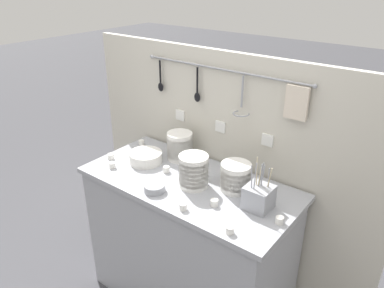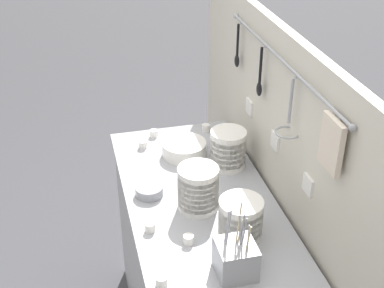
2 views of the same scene
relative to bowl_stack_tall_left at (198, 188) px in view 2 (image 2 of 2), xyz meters
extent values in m
cube|color=#9EA0A8|center=(-0.05, 0.02, -0.11)|extent=(1.29, 0.61, 0.03)
cube|color=#9EA0A8|center=(-0.05, 0.02, -0.57)|extent=(1.24, 0.59, 0.90)
cube|color=beige|center=(-0.05, 0.37, -0.21)|extent=(2.09, 0.04, 1.63)
cylinder|color=#93969E|center=(-0.05, 0.33, 0.50)|extent=(1.10, 0.01, 0.01)
sphere|color=#93969E|center=(-0.60, 0.33, 0.50)|extent=(0.02, 0.02, 0.02)
sphere|color=#93969E|center=(0.50, 0.33, 0.50)|extent=(0.02, 0.02, 0.02)
cylinder|color=black|center=(-0.52, 0.32, 0.42)|extent=(0.01, 0.01, 0.15)
ellipsoid|color=black|center=(-0.52, 0.32, 0.31)|extent=(0.04, 0.02, 0.06)
cylinder|color=#93969E|center=(-0.52, 0.33, 0.50)|extent=(0.01, 0.01, 0.02)
cylinder|color=black|center=(-0.22, 0.32, 0.41)|extent=(0.01, 0.01, 0.16)
ellipsoid|color=black|center=(-0.22, 0.32, 0.31)|extent=(0.04, 0.02, 0.06)
cylinder|color=#93969E|center=(-0.22, 0.33, 0.50)|extent=(0.01, 0.01, 0.02)
cylinder|color=#93969E|center=(0.10, 0.32, 0.40)|extent=(0.01, 0.01, 0.18)
torus|color=#93969E|center=(0.10, 0.32, 0.27)|extent=(0.10, 0.10, 0.01)
cylinder|color=#93969E|center=(0.10, 0.33, 0.50)|extent=(0.01, 0.01, 0.02)
cube|color=beige|center=(0.42, 0.32, 0.40)|extent=(0.12, 0.02, 0.18)
cylinder|color=#93969E|center=(0.42, 0.33, 0.50)|extent=(0.01, 0.01, 0.02)
cube|color=white|center=(-0.38, 0.34, 0.14)|extent=(0.07, 0.01, 0.07)
cube|color=white|center=(-0.05, 0.34, 0.14)|extent=(0.07, 0.01, 0.07)
cube|color=white|center=(0.27, 0.34, 0.14)|extent=(0.07, 0.01, 0.07)
cylinder|color=silver|center=(0.00, 0.00, -0.07)|extent=(0.17, 0.17, 0.04)
cylinder|color=silver|center=(0.00, 0.00, -0.05)|extent=(0.17, 0.17, 0.04)
cylinder|color=silver|center=(0.00, 0.00, -0.02)|extent=(0.17, 0.17, 0.04)
cylinder|color=silver|center=(0.00, 0.00, 0.00)|extent=(0.17, 0.17, 0.04)
cylinder|color=silver|center=(0.00, 0.00, 0.02)|extent=(0.17, 0.17, 0.04)
cylinder|color=silver|center=(0.00, 0.00, 0.05)|extent=(0.17, 0.17, 0.04)
cylinder|color=silver|center=(0.00, 0.00, 0.07)|extent=(0.17, 0.17, 0.04)
cylinder|color=silver|center=(0.21, 0.11, -0.07)|extent=(0.17, 0.17, 0.05)
cylinder|color=silver|center=(0.21, 0.11, -0.04)|extent=(0.17, 0.17, 0.05)
cylinder|color=silver|center=(0.21, 0.11, -0.02)|extent=(0.17, 0.17, 0.05)
cylinder|color=silver|center=(0.21, 0.11, 0.01)|extent=(0.17, 0.17, 0.05)
cylinder|color=silver|center=(0.21, 0.11, 0.04)|extent=(0.17, 0.17, 0.05)
cylinder|color=silver|center=(-0.27, 0.21, -0.07)|extent=(0.16, 0.16, 0.05)
cylinder|color=silver|center=(-0.27, 0.21, -0.04)|extent=(0.16, 0.16, 0.05)
cylinder|color=silver|center=(-0.27, 0.21, -0.02)|extent=(0.16, 0.16, 0.05)
cylinder|color=silver|center=(-0.27, 0.21, 0.01)|extent=(0.16, 0.16, 0.05)
cylinder|color=silver|center=(-0.27, 0.21, 0.03)|extent=(0.16, 0.16, 0.05)
cylinder|color=silver|center=(-0.27, 0.21, 0.06)|extent=(0.16, 0.16, 0.05)
cylinder|color=silver|center=(-0.41, 0.04, -0.09)|extent=(0.21, 0.21, 0.01)
cylinder|color=silver|center=(-0.41, 0.04, -0.08)|extent=(0.21, 0.21, 0.01)
cylinder|color=silver|center=(-0.41, 0.04, -0.07)|extent=(0.21, 0.21, 0.01)
cylinder|color=silver|center=(-0.41, 0.04, -0.06)|extent=(0.21, 0.21, 0.01)
cylinder|color=silver|center=(-0.41, 0.04, -0.05)|extent=(0.21, 0.21, 0.01)
cylinder|color=silver|center=(-0.41, 0.04, -0.04)|extent=(0.21, 0.21, 0.01)
cylinder|color=silver|center=(-0.41, 0.04, -0.03)|extent=(0.21, 0.21, 0.01)
cylinder|color=#93969E|center=(-0.13, -0.18, -0.07)|extent=(0.12, 0.12, 0.04)
cube|color=#93969E|center=(0.40, 0.03, -0.03)|extent=(0.13, 0.13, 0.13)
cylinder|color=#93969E|center=(0.38, 0.00, 0.07)|extent=(0.01, 0.03, 0.20)
cylinder|color=#C6B793|center=(0.37, 0.05, 0.07)|extent=(0.03, 0.03, 0.21)
cylinder|color=#93969E|center=(0.40, 0.04, 0.06)|extent=(0.01, 0.02, 0.19)
cylinder|color=#93969E|center=(0.39, 0.05, 0.06)|extent=(0.03, 0.01, 0.19)
cylinder|color=#93969E|center=(0.36, 0.00, 0.06)|extent=(0.03, 0.03, 0.18)
cylinder|color=#93969E|center=(0.43, 0.06, 0.05)|extent=(0.02, 0.01, 0.17)
cylinder|color=#93969E|center=(0.39, 0.06, 0.06)|extent=(0.02, 0.02, 0.18)
cylinder|color=#C6B793|center=(0.43, 0.06, 0.05)|extent=(0.02, 0.02, 0.17)
cylinder|color=#C6B793|center=(0.38, 0.04, 0.05)|extent=(0.01, 0.03, 0.16)
cylinder|color=silver|center=(0.21, -0.09, -0.08)|extent=(0.04, 0.04, 0.04)
cylinder|color=silver|center=(0.10, -0.22, -0.08)|extent=(0.04, 0.04, 0.04)
cylinder|color=silver|center=(-0.62, 0.20, -0.08)|extent=(0.04, 0.04, 0.04)
cylinder|color=silver|center=(-0.53, -0.14, -0.08)|extent=(0.04, 0.04, 0.04)
cylinder|color=silver|center=(0.39, -0.23, -0.08)|extent=(0.04, 0.04, 0.04)
cylinder|color=silver|center=(-0.62, -0.07, -0.08)|extent=(0.04, 0.04, 0.04)
cylinder|color=silver|center=(-0.23, 0.03, -0.08)|extent=(0.04, 0.04, 0.04)
camera|label=1|loc=(1.12, -1.45, 1.04)|focal=35.00mm
camera|label=2|loc=(1.71, -0.45, 1.26)|focal=50.00mm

